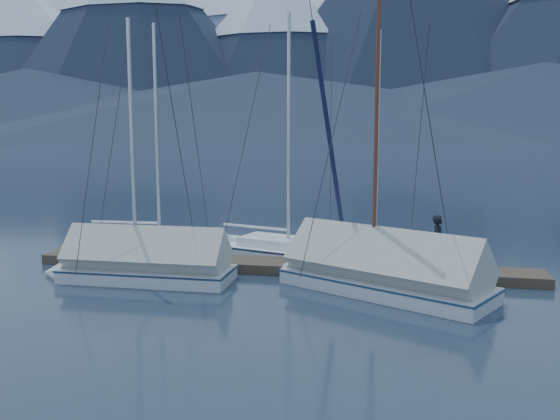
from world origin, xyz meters
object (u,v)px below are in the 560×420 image
Objects in this scene: sailboat_open_mid at (301,256)px; sailboat_covered_far at (133,267)px; sailboat_open_left at (172,246)px; sailboat_covered_near at (369,274)px; person at (438,241)px; sailboat_open_right at (388,257)px.

sailboat_open_mid is 6.44m from sailboat_covered_far.
sailboat_covered_near is (8.38, -4.43, 0.32)m from sailboat_open_left.
sailboat_covered_near is at bearing -52.29° from sailboat_open_mid.
sailboat_covered_far is at bearing -177.13° from sailboat_covered_near.
sailboat_covered_far reaches higher than person.
person is (2.21, 2.23, 0.74)m from sailboat_covered_near.
sailboat_open_left is 1.07× the size of sailboat_open_right.
sailboat_covered_near reaches higher than sailboat_covered_far.
person is at bearing -15.36° from sailboat_open_mid.
person is (1.71, -2.01, 1.07)m from sailboat_open_right.
sailboat_open_mid reaches higher than sailboat_covered_far.
sailboat_open_mid is 4.56m from sailboat_covered_near.
sailboat_covered_far is (-8.33, -4.63, 0.29)m from sailboat_open_right.
sailboat_open_right is 0.96× the size of sailboat_covered_near.
sailboat_open_mid reaches higher than sailboat_open_left.
sailboat_covered_near reaches higher than person.
sailboat_covered_far is 5.25× the size of person.
sailboat_open_right is at bearing 29.08° from sailboat_covered_far.
person is at bearing -49.66° from sailboat_open_right.
sailboat_open_right reaches higher than sailboat_covered_far.
sailboat_open_right is at bearing -1.22° from sailboat_open_left.
person is at bearing -11.74° from sailboat_open_left.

